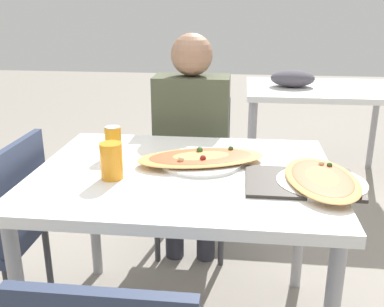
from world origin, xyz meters
TOP-DOWN VIEW (x-y plane):
  - dining_table at (0.00, 0.00)m, footprint 1.11×0.87m
  - chair_far_seated at (-0.04, 0.76)m, footprint 0.40×0.40m
  - chair_side_left at (-0.75, -0.03)m, footprint 0.40×0.40m
  - person_seated at (-0.04, 0.65)m, footprint 0.38×0.23m
  - pizza_main at (0.06, 0.08)m, footprint 0.54×0.36m
  - soda_can at (-0.30, 0.13)m, footprint 0.07×0.07m
  - drink_glass at (-0.24, -0.10)m, footprint 0.08×0.08m
  - serving_tray at (0.42, -0.08)m, footprint 0.38×0.28m
  - pizza_second at (0.49, -0.08)m, footprint 0.31×0.45m
  - background_table at (0.75, 1.79)m, footprint 1.10×0.80m

SIDE VIEW (x-z plane):
  - chair_far_seated at x=-0.04m, z-range 0.06..0.89m
  - chair_side_left at x=-0.75m, z-range 0.06..0.89m
  - dining_table at x=0.00m, z-range 0.29..1.03m
  - background_table at x=0.75m, z-range 0.25..1.11m
  - person_seated at x=-0.04m, z-range 0.10..1.29m
  - serving_tray at x=0.42m, z-range 0.74..0.75m
  - pizza_second at x=0.49m, z-range 0.73..0.78m
  - pizza_main at x=0.06m, z-range 0.73..0.78m
  - soda_can at x=-0.30m, z-range 0.74..0.86m
  - drink_glass at x=-0.24m, z-range 0.74..0.87m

